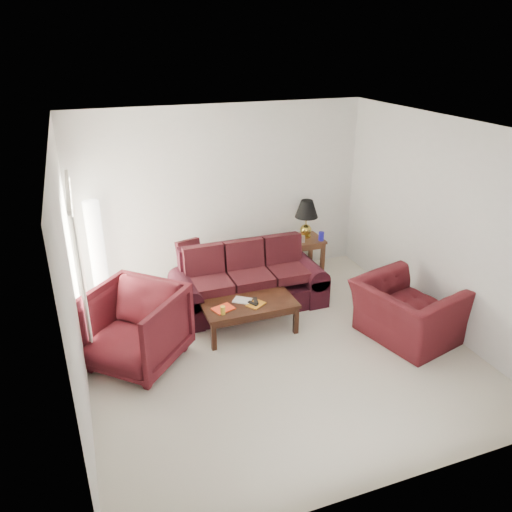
{
  "coord_description": "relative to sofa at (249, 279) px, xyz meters",
  "views": [
    {
      "loc": [
        -2.28,
        -5.35,
        3.95
      ],
      "look_at": [
        0.0,
        0.85,
        1.05
      ],
      "focal_mm": 35.0,
      "sensor_mm": 36.0,
      "label": 1
    }
  ],
  "objects": [
    {
      "name": "table_lamp",
      "position": [
        1.42,
        0.95,
        0.5
      ],
      "size": [
        0.53,
        0.53,
        0.69
      ],
      "primitive_type": null,
      "rotation": [
        0.0,
        0.0,
        0.37
      ],
      "color": "#B39538",
      "rests_on": "end_table"
    },
    {
      "name": "armchair_left",
      "position": [
        -1.88,
        -0.91,
        0.04
      ],
      "size": [
        1.61,
        1.61,
        1.05
      ],
      "primitive_type": "imported",
      "rotation": [
        0.0,
        0.0,
        -0.75
      ],
      "color": "#440F15",
      "rests_on": "ground"
    },
    {
      "name": "end_table",
      "position": [
        1.39,
        0.89,
        -0.16
      ],
      "size": [
        0.6,
        0.6,
        0.65
      ],
      "primitive_type": null,
      "rotation": [
        0.0,
        0.0,
        0.02
      ],
      "color": "#483018",
      "rests_on": "ground"
    },
    {
      "name": "magazine_white",
      "position": [
        -0.31,
        -0.61,
        -0.01
      ],
      "size": [
        0.32,
        0.3,
        0.01
      ],
      "primitive_type": "cube",
      "rotation": [
        0.0,
        0.0,
        -0.64
      ],
      "color": "beige",
      "rests_on": "coffee_table"
    },
    {
      "name": "floor_lamp",
      "position": [
        -2.17,
        0.94,
        0.38
      ],
      "size": [
        0.32,
        0.32,
        1.74
      ],
      "primitive_type": null,
      "rotation": [
        0.0,
        0.0,
        -0.16
      ],
      "color": "white",
      "rests_on": "ground"
    },
    {
      "name": "throw_pillow",
      "position": [
        -0.76,
        0.8,
        0.25
      ],
      "size": [
        0.44,
        0.3,
        0.42
      ],
      "primitive_type": "cube",
      "rotation": [
        -0.21,
        0.0,
        0.29
      ],
      "color": "black",
      "rests_on": "sofa"
    },
    {
      "name": "clock",
      "position": [
        1.23,
        0.72,
        0.22
      ],
      "size": [
        0.13,
        0.06,
        0.13
      ],
      "primitive_type": "cube",
      "rotation": [
        0.0,
        0.0,
        -0.12
      ],
      "color": "silver",
      "rests_on": "end_table"
    },
    {
      "name": "coffee_table",
      "position": [
        -0.24,
        -0.7,
        -0.25
      ],
      "size": [
        1.45,
        0.94,
        0.47
      ],
      "primitive_type": null,
      "rotation": [
        0.0,
        0.0,
        0.21
      ],
      "color": "black",
      "rests_on": "ground"
    },
    {
      "name": "armchair_right",
      "position": [
        1.77,
        -1.62,
        -0.07
      ],
      "size": [
        1.42,
        1.53,
        0.84
      ],
      "primitive_type": "imported",
      "rotation": [
        0.0,
        0.0,
        1.82
      ],
      "color": "#410F13",
      "rests_on": "ground"
    },
    {
      "name": "blue_canister",
      "position": [
        1.61,
        0.7,
        0.24
      ],
      "size": [
        0.11,
        0.11,
        0.16
      ],
      "primitive_type": "cylinder",
      "rotation": [
        0.0,
        0.0,
        -0.17
      ],
      "color": "#1F1AAA",
      "rests_on": "end_table"
    },
    {
      "name": "remote_b",
      "position": [
        -0.15,
        -0.72,
        0.01
      ],
      "size": [
        0.09,
        0.2,
        0.02
      ],
      "primitive_type": "cube",
      "rotation": [
        0.0,
        0.0,
        -0.2
      ],
      "color": "black",
      "rests_on": "coffee_table"
    },
    {
      "name": "sofa",
      "position": [
        0.0,
        0.0,
        0.0
      ],
      "size": [
        2.38,
        1.04,
        0.97
      ],
      "primitive_type": null,
      "rotation": [
        0.0,
        0.0,
        0.0
      ],
      "color": "black",
      "rests_on": "ground"
    },
    {
      "name": "magazine_orange",
      "position": [
        -0.17,
        -0.79,
        -0.01
      ],
      "size": [
        0.31,
        0.29,
        0.01
      ],
      "primitive_type": "cube",
      "rotation": [
        0.0,
        0.0,
        0.56
      ],
      "color": "#BA6D15",
      "rests_on": "coffee_table"
    },
    {
      "name": "magazine_red",
      "position": [
        -0.64,
        -0.75,
        -0.01
      ],
      "size": [
        0.34,
        0.29,
        0.02
      ],
      "primitive_type": "cube",
      "rotation": [
        0.0,
        0.0,
        0.32
      ],
      "color": "red",
      "rests_on": "coffee_table"
    },
    {
      "name": "picture_frame",
      "position": [
        1.26,
        1.05,
        0.25
      ],
      "size": [
        0.17,
        0.2,
        0.06
      ],
      "primitive_type": "cube",
      "rotation": [
        1.36,
        0.0,
        0.14
      ],
      "color": "silver",
      "rests_on": "end_table"
    },
    {
      "name": "remote_a",
      "position": [
        -0.22,
        -0.78,
        0.01
      ],
      "size": [
        0.11,
        0.16,
        0.02
      ],
      "primitive_type": "cube",
      "rotation": [
        0.0,
        0.0,
        0.48
      ],
      "color": "black",
      "rests_on": "coffee_table"
    },
    {
      "name": "yellow_glass",
      "position": [
        -0.68,
        -0.87,
        0.04
      ],
      "size": [
        0.07,
        0.07,
        0.12
      ],
      "primitive_type": "cylinder",
      "rotation": [
        0.0,
        0.0,
        0.07
      ],
      "color": "gold",
      "rests_on": "coffee_table"
    },
    {
      "name": "blinds",
      "position": [
        -2.45,
        0.04,
        0.59
      ],
      "size": [
        0.1,
        2.0,
        2.16
      ],
      "primitive_type": "cube",
      "color": "silver",
      "rests_on": "ground"
    },
    {
      "name": "floor",
      "position": [
        -0.03,
        -1.26,
        -0.49
      ],
      "size": [
        5.0,
        5.0,
        0.0
      ],
      "primitive_type": "plane",
      "color": "beige",
      "rests_on": "ground"
    }
  ]
}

